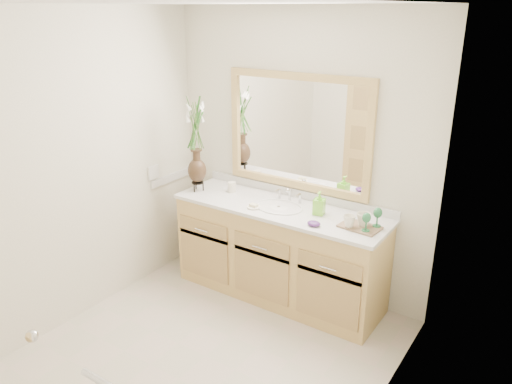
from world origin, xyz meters
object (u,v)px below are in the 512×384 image
Objects in this scene: tray at (360,227)px; tumbler at (232,187)px; flower_vase at (195,132)px; soap_bottle at (319,204)px.

tumbler is at bearing -178.59° from tray.
flower_vase is 1.24m from soap_bottle.
tumbler is at bearing 27.48° from flower_vase.
soap_bottle is at bearing -1.59° from tumbler.
tumbler is 0.31× the size of tray.
tray is at bearing 1.91° from flower_vase.
tumbler is 1.26m from tray.
tray is at bearing -20.10° from soap_bottle.
flower_vase is at bearing 175.88° from soap_bottle.
flower_vase is 0.58m from tumbler.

